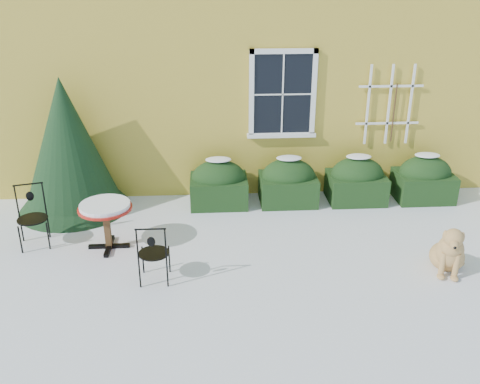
{
  "coord_description": "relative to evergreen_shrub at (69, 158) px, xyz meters",
  "views": [
    {
      "loc": [
        -0.48,
        -6.62,
        4.2
      ],
      "look_at": [
        0.0,
        1.0,
        0.9
      ],
      "focal_mm": 40.0,
      "sensor_mm": 36.0,
      "label": 1
    }
  ],
  "objects": [
    {
      "name": "bistro_table",
      "position": [
        0.86,
        -1.55,
        -0.33
      ],
      "size": [
        0.83,
        0.83,
        0.77
      ],
      "rotation": [
        0.0,
        0.0,
        0.15
      ],
      "color": "black",
      "rests_on": "ground"
    },
    {
      "name": "house",
      "position": [
        2.96,
        4.48,
        2.24
      ],
      "size": [
        12.4,
        8.4,
        6.4
      ],
      "color": "gold",
      "rests_on": "ground"
    },
    {
      "name": "evergreen_shrub",
      "position": [
        0.0,
        0.0,
        0.0
      ],
      "size": [
        2.01,
        2.01,
        2.43
      ],
      "rotation": [
        0.0,
        0.0,
        0.07
      ],
      "color": "black",
      "rests_on": "ground"
    },
    {
      "name": "patio_chair_far",
      "position": [
        -0.33,
        -1.34,
        -0.48
      ],
      "size": [
        0.54,
        0.53,
        0.99
      ],
      "rotation": [
        0.0,
        0.0,
        0.25
      ],
      "color": "black",
      "rests_on": "ground"
    },
    {
      "name": "ground",
      "position": [
        2.96,
        -2.52,
        -0.98
      ],
      "size": [
        80.0,
        80.0,
        0.0
      ],
      "primitive_type": "plane",
      "color": "white",
      "rests_on": "ground"
    },
    {
      "name": "patio_chair_near",
      "position": [
        1.68,
        -2.56,
        -0.52
      ],
      "size": [
        0.44,
        0.44,
        0.92
      ],
      "rotation": [
        0.0,
        0.0,
        3.13
      ],
      "color": "black",
      "rests_on": "ground"
    },
    {
      "name": "hedge_row",
      "position": [
        4.61,
        0.03,
        -0.58
      ],
      "size": [
        4.95,
        0.8,
        0.91
      ],
      "color": "black",
      "rests_on": "ground"
    },
    {
      "name": "dog",
      "position": [
        5.93,
        -2.57,
        -0.66
      ],
      "size": [
        0.65,
        0.86,
        0.8
      ],
      "rotation": [
        0.0,
        0.0,
        -0.32
      ],
      "color": "tan",
      "rests_on": "ground"
    }
  ]
}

